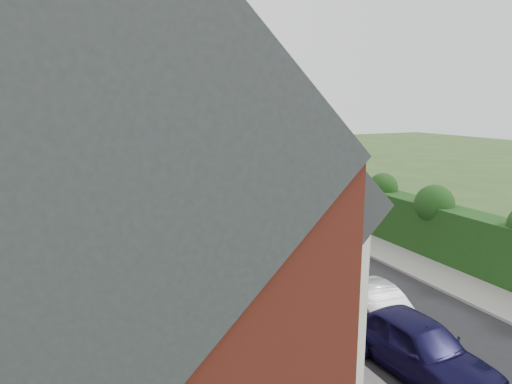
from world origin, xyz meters
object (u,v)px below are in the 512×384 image
Objects in this scene: car_red at (167,188)px; lamppost at (358,179)px; car_black at (129,160)px; horse at (217,194)px; horse_cart at (207,184)px; car_silver_b at (262,239)px; car_white at (206,213)px; car_beige at (154,173)px; car_silver_a at (376,310)px; car_navy at (418,345)px; car_grey at (137,164)px; car_green at (212,204)px.

lamppost is at bearing -62.40° from car_red.
car_black is 2.21× the size of horse.
horse is at bearing -90.00° from horse_cart.
car_silver_b is 1.02× the size of car_white.
car_white is 16.59m from car_beige.
car_silver_a is at bearing -100.74° from car_white.
horse is (1.81, 21.25, 0.07)m from car_navy.
car_white is 2.23× the size of horse.
car_beige is (0.59, 7.62, 0.02)m from car_red.
lamppost is 10.06m from car_silver_a.
car_grey is 1.22× the size of car_black.
car_beige is 12.53m from horse.
car_navy is at bearing -92.96° from car_black.
car_navy is 39.46m from car_grey.
car_black is (-1.17, 32.75, 0.12)m from car_silver_b.
horse is at bearing 48.74° from car_green.
car_silver_b is (0.00, 8.56, -0.07)m from car_silver_a.
car_grey is at bearing 79.77° from car_green.
horse_cart reaches higher than car_silver_a.
lamppost is 1.14× the size of car_white.
car_navy is 1.03× the size of car_black.
car_beige is (0.38, 16.59, 0.04)m from car_white.
car_green is at bearing 48.04° from car_white.
lamppost reaches higher than car_silver_b.
car_red is (-0.20, 8.97, 0.01)m from car_white.
lamppost is at bearing -90.53° from car_grey.
lamppost is at bearing -73.48° from horse_cart.
horse reaches higher than car_beige.
horse_cart reaches higher than car_green.
car_silver_a is at bearing -93.72° from horse_cart.
car_grey is at bearing -104.18° from horse.
car_black is at bearing 102.44° from car_silver_b.
horse_cart is (1.81, 23.44, 0.41)m from car_navy.
car_white is (-6.07, 6.60, -2.64)m from lamppost.
car_green is (-5.00, 8.61, -2.63)m from lamppost.
car_red is (-6.27, 15.57, -2.63)m from lamppost.
horse_cart reaches higher than car_beige.
car_navy is at bearing -105.57° from car_green.
car_grey reaches higher than car_beige.
car_green is 20.43m from car_grey.
car_beige is at bearing -89.80° from car_black.
car_grey reaches higher than car_red.
lamppost is 1.04× the size of car_beige.
horse_cart is (2.35, -16.02, 0.41)m from car_grey.
car_black is at bearing 95.14° from car_silver_a.
horse is (2.55, -22.31, 0.09)m from car_black.
car_navy is 17.06m from car_white.
lamppost reaches higher than car_grey.
car_black is (-0.72, 9.92, 0.07)m from car_beige.
car_silver_a is at bearing -82.83° from car_beige.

